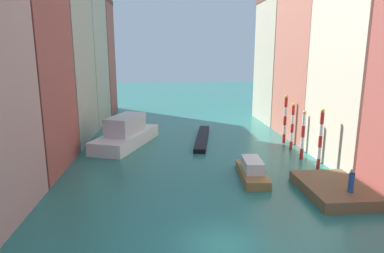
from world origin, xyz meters
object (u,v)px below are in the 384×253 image
(mooring_pole_1, at_px, (303,135))
(mooring_pole_3, at_px, (285,119))
(mooring_pole_2, at_px, (292,126))
(gondola_black, at_px, (202,138))
(waterfront_dock, at_px, (334,189))
(person_on_dock, at_px, (351,181))
(vaporetto_white, at_px, (126,134))
(motorboat_0, at_px, (252,171))
(mooring_pole_0, at_px, (320,139))

(mooring_pole_1, bearing_deg, mooring_pole_3, 85.39)
(mooring_pole_2, height_order, gondola_black, mooring_pole_2)
(waterfront_dock, relative_size, gondola_black, 0.53)
(person_on_dock, xyz_separation_m, gondola_black, (-7.65, 16.96, -1.25))
(mooring_pole_2, height_order, vaporetto_white, mooring_pole_2)
(motorboat_0, bearing_deg, mooring_pole_2, 50.56)
(vaporetto_white, bearing_deg, person_on_dock, -44.36)
(vaporetto_white, height_order, gondola_black, vaporetto_white)
(waterfront_dock, bearing_deg, motorboat_0, 143.55)
(mooring_pole_3, bearing_deg, mooring_pole_0, -91.47)
(waterfront_dock, bearing_deg, gondola_black, 115.18)
(mooring_pole_0, xyz_separation_m, motorboat_0, (-6.02, -1.34, -2.05))
(waterfront_dock, distance_m, mooring_pole_3, 13.82)
(motorboat_0, bearing_deg, vaporetto_white, 135.42)
(person_on_dock, xyz_separation_m, mooring_pole_0, (0.87, 6.30, 1.16))
(mooring_pole_3, distance_m, vaporetto_white, 17.16)
(waterfront_dock, height_order, mooring_pole_0, mooring_pole_0)
(mooring_pole_2, xyz_separation_m, motorboat_0, (-5.99, -7.28, -1.85))
(vaporetto_white, xyz_separation_m, gondola_black, (8.33, 1.33, -0.96))
(mooring_pole_1, height_order, mooring_pole_3, mooring_pole_3)
(person_on_dock, xyz_separation_m, mooring_pole_2, (0.84, 12.24, 0.95))
(mooring_pole_2, bearing_deg, waterfront_dock, -96.18)
(mooring_pole_1, relative_size, vaporetto_white, 0.44)
(mooring_pole_0, xyz_separation_m, vaporetto_white, (-16.86, 9.33, -1.44))
(mooring_pole_1, distance_m, motorboat_0, 7.34)
(mooring_pole_0, relative_size, mooring_pole_1, 1.14)
(vaporetto_white, bearing_deg, mooring_pole_0, -28.97)
(waterfront_dock, bearing_deg, mooring_pole_1, 82.95)
(mooring_pole_0, xyz_separation_m, mooring_pole_3, (0.22, 8.65, 0.04))
(motorboat_0, bearing_deg, mooring_pole_0, 12.57)
(mooring_pole_3, height_order, motorboat_0, mooring_pole_3)
(person_on_dock, distance_m, mooring_pole_1, 9.20)
(person_on_dock, relative_size, vaporetto_white, 0.15)
(mooring_pole_1, xyz_separation_m, vaporetto_white, (-16.61, 6.49, -1.13))
(mooring_pole_3, bearing_deg, waterfront_dock, -96.01)
(mooring_pole_3, relative_size, gondola_black, 0.48)
(motorboat_0, bearing_deg, waterfront_dock, -36.45)
(person_on_dock, relative_size, mooring_pole_2, 0.33)
(mooring_pole_1, xyz_separation_m, motorboat_0, (-5.78, -4.19, -1.74))
(motorboat_0, bearing_deg, mooring_pole_3, 58.01)
(person_on_dock, distance_m, vaporetto_white, 22.36)
(mooring_pole_1, distance_m, vaporetto_white, 17.87)
(mooring_pole_1, bearing_deg, waterfront_dock, -97.05)
(person_on_dock, height_order, mooring_pole_3, mooring_pole_3)
(vaporetto_white, bearing_deg, mooring_pole_1, -21.33)
(mooring_pole_0, height_order, mooring_pole_3, mooring_pole_3)
(person_on_dock, relative_size, mooring_pole_0, 0.30)
(vaporetto_white, bearing_deg, mooring_pole_3, -2.28)
(mooring_pole_1, height_order, gondola_black, mooring_pole_1)
(mooring_pole_2, relative_size, mooring_pole_3, 0.91)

